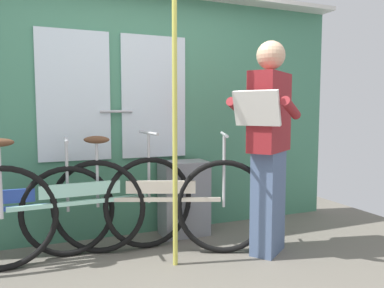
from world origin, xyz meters
TOP-DOWN VIEW (x-y plane):
  - ground_plane at (0.00, 0.00)m, footprint 5.11×3.91m
  - train_door_wall at (-0.01, 1.15)m, footprint 4.11×0.28m
  - bicycle_near_door at (-0.56, 0.70)m, footprint 1.84×0.44m
  - bicycle_by_pole at (0.04, 0.58)m, footprint 1.64×0.74m
  - passenger_reading_newspaper at (0.83, 0.27)m, footprint 0.62×0.59m
  - trash_bin_by_wall at (0.38, 0.93)m, footprint 0.42×0.28m
  - handrail_pole at (0.07, 0.32)m, footprint 0.04×0.04m

SIDE VIEW (x-z plane):
  - ground_plane at x=0.00m, z-range -0.04..0.00m
  - trash_bin_by_wall at x=0.38m, z-range 0.00..0.68m
  - bicycle_by_pole at x=0.04m, z-range -0.08..0.88m
  - bicycle_near_door at x=-0.56m, z-range -0.08..0.89m
  - passenger_reading_newspaper at x=0.83m, z-range 0.05..1.72m
  - handrail_pole at x=0.07m, z-range 0.00..2.17m
  - train_door_wall at x=-0.01m, z-range 0.05..2.26m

